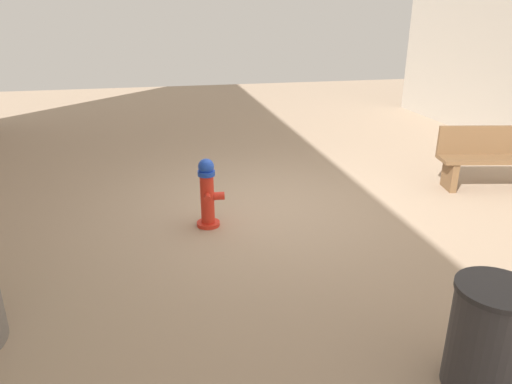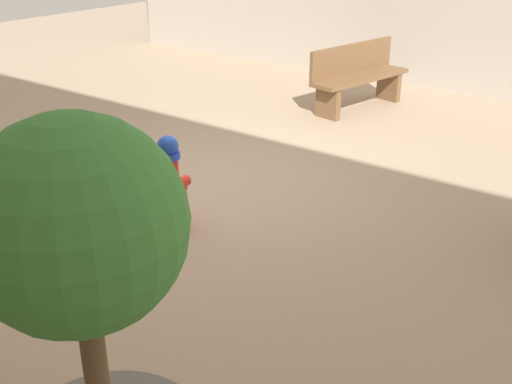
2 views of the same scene
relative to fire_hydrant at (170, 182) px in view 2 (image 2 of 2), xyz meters
The scene contains 4 objects.
ground_plane 1.09m from the fire_hydrant, 155.20° to the right, with size 23.40×23.40×0.00m, color tan.
fire_hydrant is the anchor object (origin of this frame).
bench_near 4.54m from the fire_hydrant, behind, with size 1.84×0.78×0.95m.
planter_tree 3.14m from the fire_hydrant, 38.05° to the left, with size 0.96×0.96×2.04m.
Camera 2 is at (4.64, 4.17, 2.71)m, focal length 43.44 mm.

